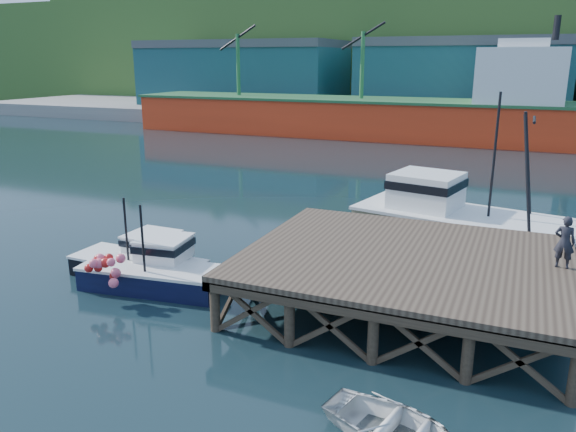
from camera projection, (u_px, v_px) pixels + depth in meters
The scene contains 12 objects.
ground at pixel (275, 284), 24.06m from camera, with size 300.00×300.00×0.00m, color black.
wharf at pixel (405, 260), 21.29m from camera, with size 12.00×10.00×2.62m.
far_quay at pixel (463, 115), 85.82m from camera, with size 160.00×40.00×2.00m, color gray.
warehouse_left at pixel (244, 77), 93.09m from camera, with size 32.00×16.00×9.00m, color #184B51.
warehouse_mid at pixel (462, 80), 79.91m from camera, with size 28.00×16.00×9.00m, color #184B51.
cargo_ship at pixel (373, 110), 68.89m from camera, with size 55.50×10.00×13.75m.
hillside at pixel (485, 50), 109.71m from camera, with size 220.00×50.00×22.00m, color #2D511E.
boat_navy at pixel (156, 270), 23.62m from camera, with size 6.29×3.66×3.80m.
boat_black at pixel (142, 261), 24.87m from camera, with size 6.11×5.16×3.75m.
trawler at pixel (470, 222), 27.39m from camera, with size 12.40×6.58×7.89m.
dinghy at pixel (395, 427), 14.11m from camera, with size 2.70×3.78×0.78m, color white.
dockworker at pixel (565, 242), 19.81m from camera, with size 0.69×0.46×1.91m, color black.
Camera 1 is at (9.26, -20.38, 9.31)m, focal length 35.00 mm.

